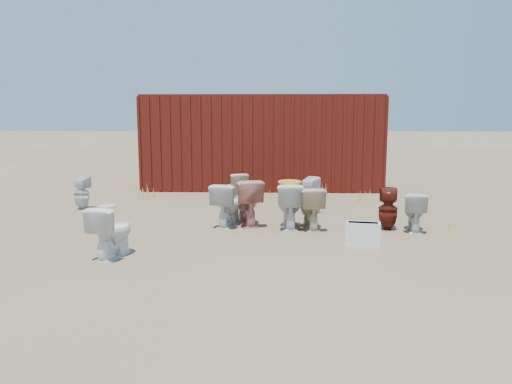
{
  "coord_description": "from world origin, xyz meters",
  "views": [
    {
      "loc": [
        0.34,
        -8.16,
        1.92
      ],
      "look_at": [
        0.0,
        0.6,
        0.55
      ],
      "focal_mm": 35.0,
      "sensor_mm": 36.0,
      "label": 1
    }
  ],
  "objects_px": {
    "toilet_back_a": "(82,193)",
    "toilet_back_yellowlid": "(289,205)",
    "toilet_back_beige_right": "(311,208)",
    "toilet_back_e": "(309,196)",
    "toilet_front_pink": "(247,202)",
    "loose_tank": "(363,234)",
    "shipping_container": "(263,141)",
    "toilet_front_a": "(112,231)",
    "toilet_front_maroon": "(388,209)",
    "toilet_front_e": "(414,211)",
    "toilet_front_c": "(228,204)",
    "toilet_back_beige_left": "(236,188)"
  },
  "relations": [
    {
      "from": "toilet_front_a",
      "to": "toilet_back_a",
      "type": "xyz_separation_m",
      "value": [
        -1.74,
        3.39,
        -0.02
      ]
    },
    {
      "from": "toilet_front_a",
      "to": "toilet_back_beige_left",
      "type": "xyz_separation_m",
      "value": [
        1.36,
        4.11,
        -0.01
      ]
    },
    {
      "from": "toilet_front_maroon",
      "to": "toilet_back_a",
      "type": "relative_size",
      "value": 1.05
    },
    {
      "from": "shipping_container",
      "to": "toilet_front_c",
      "type": "bearing_deg",
      "value": -95.51
    },
    {
      "from": "toilet_back_a",
      "to": "toilet_back_e",
      "type": "distance_m",
      "value": 4.62
    },
    {
      "from": "toilet_back_beige_right",
      "to": "toilet_front_pink",
      "type": "bearing_deg",
      "value": -19.31
    },
    {
      "from": "toilet_front_maroon",
      "to": "toilet_back_beige_right",
      "type": "bearing_deg",
      "value": 9.8
    },
    {
      "from": "toilet_front_e",
      "to": "toilet_back_a",
      "type": "relative_size",
      "value": 0.97
    },
    {
      "from": "shipping_container",
      "to": "toilet_back_beige_right",
      "type": "height_order",
      "value": "shipping_container"
    },
    {
      "from": "toilet_back_beige_right",
      "to": "toilet_back_e",
      "type": "distance_m",
      "value": 1.22
    },
    {
      "from": "toilet_front_a",
      "to": "toilet_back_beige_right",
      "type": "height_order",
      "value": "toilet_back_beige_right"
    },
    {
      "from": "toilet_back_yellowlid",
      "to": "toilet_front_e",
      "type": "bearing_deg",
      "value": 174.94
    },
    {
      "from": "toilet_back_beige_right",
      "to": "loose_tank",
      "type": "bearing_deg",
      "value": 116.65
    },
    {
      "from": "toilet_back_beige_left",
      "to": "loose_tank",
      "type": "relative_size",
      "value": 1.36
    },
    {
      "from": "toilet_front_c",
      "to": "toilet_back_beige_right",
      "type": "distance_m",
      "value": 1.42
    },
    {
      "from": "toilet_front_e",
      "to": "toilet_back_beige_left",
      "type": "bearing_deg",
      "value": -27.14
    },
    {
      "from": "toilet_front_maroon",
      "to": "toilet_back_beige_right",
      "type": "relative_size",
      "value": 0.98
    },
    {
      "from": "toilet_front_c",
      "to": "toilet_front_pink",
      "type": "bearing_deg",
      "value": -143.9
    },
    {
      "from": "toilet_front_maroon",
      "to": "toilet_back_e",
      "type": "distance_m",
      "value": 1.75
    },
    {
      "from": "shipping_container",
      "to": "toilet_front_c",
      "type": "distance_m",
      "value": 4.99
    },
    {
      "from": "toilet_front_pink",
      "to": "toilet_back_yellowlid",
      "type": "bearing_deg",
      "value": 148.27
    },
    {
      "from": "toilet_front_pink",
      "to": "toilet_front_maroon",
      "type": "xyz_separation_m",
      "value": [
        2.39,
        -0.3,
        -0.05
      ]
    },
    {
      "from": "toilet_front_e",
      "to": "toilet_back_e",
      "type": "distance_m",
      "value": 2.1
    },
    {
      "from": "toilet_front_c",
      "to": "toilet_back_e",
      "type": "relative_size",
      "value": 1.03
    },
    {
      "from": "shipping_container",
      "to": "toilet_front_c",
      "type": "relative_size",
      "value": 7.99
    },
    {
      "from": "toilet_front_c",
      "to": "toilet_back_yellowlid",
      "type": "height_order",
      "value": "toilet_back_yellowlid"
    },
    {
      "from": "toilet_back_beige_right",
      "to": "loose_tank",
      "type": "height_order",
      "value": "toilet_back_beige_right"
    },
    {
      "from": "toilet_front_a",
      "to": "toilet_front_maroon",
      "type": "height_order",
      "value": "toilet_front_a"
    },
    {
      "from": "toilet_back_beige_left",
      "to": "toilet_back_beige_right",
      "type": "distance_m",
      "value": 2.72
    },
    {
      "from": "shipping_container",
      "to": "toilet_front_maroon",
      "type": "distance_m",
      "value": 5.62
    },
    {
      "from": "toilet_front_pink",
      "to": "toilet_back_yellowlid",
      "type": "height_order",
      "value": "toilet_front_pink"
    },
    {
      "from": "shipping_container",
      "to": "toilet_front_a",
      "type": "height_order",
      "value": "shipping_container"
    },
    {
      "from": "toilet_front_a",
      "to": "loose_tank",
      "type": "height_order",
      "value": "toilet_front_a"
    },
    {
      "from": "toilet_front_e",
      "to": "toilet_back_beige_left",
      "type": "distance_m",
      "value": 3.96
    },
    {
      "from": "toilet_back_e",
      "to": "loose_tank",
      "type": "relative_size",
      "value": 1.46
    },
    {
      "from": "toilet_back_a",
      "to": "toilet_back_yellowlid",
      "type": "relative_size",
      "value": 0.86
    },
    {
      "from": "toilet_back_a",
      "to": "toilet_front_c",
      "type": "bearing_deg",
      "value": 167.02
    },
    {
      "from": "shipping_container",
      "to": "loose_tank",
      "type": "relative_size",
      "value": 12.0
    },
    {
      "from": "shipping_container",
      "to": "toilet_front_maroon",
      "type": "xyz_separation_m",
      "value": [
        2.23,
        -5.09,
        -0.85
      ]
    },
    {
      "from": "toilet_front_maroon",
      "to": "toilet_back_yellowlid",
      "type": "bearing_deg",
      "value": 8.28
    },
    {
      "from": "toilet_front_maroon",
      "to": "toilet_back_beige_left",
      "type": "xyz_separation_m",
      "value": [
        -2.73,
        2.33,
        -0.01
      ]
    },
    {
      "from": "toilet_front_a",
      "to": "toilet_back_a",
      "type": "bearing_deg",
      "value": -46.98
    },
    {
      "from": "toilet_front_a",
      "to": "loose_tank",
      "type": "bearing_deg",
      "value": -152.59
    },
    {
      "from": "shipping_container",
      "to": "toilet_back_e",
      "type": "xyz_separation_m",
      "value": [
        1.0,
        -3.84,
        -0.84
      ]
    },
    {
      "from": "toilet_front_c",
      "to": "toilet_front_e",
      "type": "bearing_deg",
      "value": -168.33
    },
    {
      "from": "toilet_back_a",
      "to": "toilet_back_e",
      "type": "height_order",
      "value": "toilet_back_e"
    },
    {
      "from": "shipping_container",
      "to": "loose_tank",
      "type": "distance_m",
      "value": 6.45
    },
    {
      "from": "toilet_front_pink",
      "to": "toilet_front_c",
      "type": "relative_size",
      "value": 1.08
    },
    {
      "from": "shipping_container",
      "to": "toilet_back_beige_left",
      "type": "height_order",
      "value": "shipping_container"
    },
    {
      "from": "toilet_front_c",
      "to": "toilet_front_maroon",
      "type": "bearing_deg",
      "value": -167.88
    }
  ]
}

